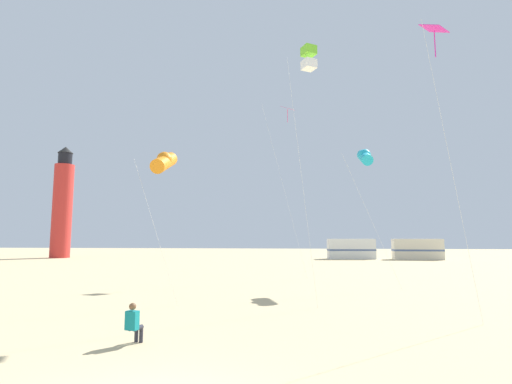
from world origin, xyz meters
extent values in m
cube|color=#147F84|center=(-1.96, 4.46, 0.68)|extent=(0.38, 0.29, 0.52)
sphere|color=brown|center=(-1.96, 4.46, 1.06)|extent=(0.20, 0.20, 0.20)
cylinder|color=#2D2D38|center=(-1.84, 4.62, 0.44)|extent=(0.20, 0.38, 0.13)
cylinder|color=#2D2D38|center=(-1.81, 4.78, 0.21)|extent=(0.11, 0.11, 0.42)
cylinder|color=#2D2D38|center=(-2.00, 4.66, 0.44)|extent=(0.20, 0.38, 0.13)
cylinder|color=#2D2D38|center=(-1.96, 4.81, 0.21)|extent=(0.11, 0.11, 0.42)
cylinder|color=silver|center=(2.91, 11.21, 5.84)|extent=(1.24, 0.91, 11.67)
cube|color=#72D12D|center=(3.36, 11.82, 12.02)|extent=(0.82, 0.82, 0.44)
cube|color=white|center=(3.36, 11.82, 11.32)|extent=(0.82, 0.82, 0.44)
cylinder|color=silver|center=(-3.69, 10.73, 3.33)|extent=(2.23, 0.13, 6.65)
cylinder|color=orange|center=(-3.75, 11.83, 6.65)|extent=(0.83, 2.53, 1.48)
sphere|color=orange|center=(-3.75, 11.83, 6.80)|extent=(0.76, 0.76, 0.76)
cylinder|color=silver|center=(8.28, 8.20, 5.65)|extent=(1.57, 0.08, 11.31)
cube|color=#D826A5|center=(8.24, 8.99, 11.31)|extent=(1.22, 1.22, 0.40)
cylinder|color=#D826A5|center=(8.24, 8.99, 10.66)|extent=(0.04, 0.04, 1.10)
cylinder|color=silver|center=(1.70, 22.93, 6.76)|extent=(3.40, 0.66, 13.53)
cube|color=#E54C8C|center=(2.03, 24.62, 13.53)|extent=(1.22, 1.22, 0.40)
cylinder|color=#E54C8C|center=(2.03, 24.62, 12.88)|extent=(0.04, 0.04, 1.10)
cylinder|color=silver|center=(7.04, 17.25, 4.06)|extent=(3.23, 0.10, 8.13)
cylinder|color=#1EB2D1|center=(7.09, 18.86, 8.12)|extent=(0.77, 2.51, 1.48)
sphere|color=#1EB2D1|center=(7.09, 18.86, 8.27)|extent=(0.76, 0.76, 0.76)
cylinder|color=red|center=(-32.40, 48.70, 7.00)|extent=(2.80, 2.80, 14.00)
cylinder|color=black|center=(-32.40, 48.70, 14.90)|extent=(2.00, 2.00, 1.80)
cone|color=black|center=(-32.40, 48.70, 16.30)|extent=(2.20, 2.20, 1.00)
cube|color=white|center=(10.20, 50.00, 1.40)|extent=(6.56, 2.80, 2.80)
cube|color=#4C608C|center=(10.20, 50.00, 1.26)|extent=(6.61, 2.84, 0.24)
cube|color=beige|center=(19.04, 49.55, 1.40)|extent=(6.51, 2.62, 2.80)
cube|color=#4C608C|center=(19.04, 49.55, 1.26)|extent=(6.55, 2.66, 0.24)
camera|label=1|loc=(2.69, -6.41, 3.00)|focal=27.39mm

